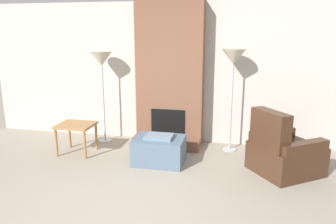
# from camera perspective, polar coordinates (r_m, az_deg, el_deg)

# --- Properties ---
(ground_plane) EXTENTS (24.00, 24.00, 0.00)m
(ground_plane) POSITION_cam_1_polar(r_m,az_deg,el_deg) (3.93, -8.22, -18.05)
(ground_plane) COLOR gray
(wall_back) EXTENTS (7.42, 0.06, 2.60)m
(wall_back) POSITION_cam_1_polar(r_m,az_deg,el_deg) (6.20, 0.70, 6.76)
(wall_back) COLOR #BCB7AD
(wall_back) RESTS_ON ground_plane
(fireplace) EXTENTS (1.22, 0.64, 2.60)m
(fireplace) POSITION_cam_1_polar(r_m,az_deg,el_deg) (6.00, 0.29, 5.74)
(fireplace) COLOR brown
(fireplace) RESTS_ON ground_plane
(ottoman) EXTENTS (0.79, 0.61, 0.46)m
(ottoman) POSITION_cam_1_polar(r_m,az_deg,el_deg) (5.30, -1.54, -6.61)
(ottoman) COLOR slate
(ottoman) RESTS_ON ground_plane
(armchair) EXTENTS (1.18, 1.17, 0.98)m
(armchair) POSITION_cam_1_polar(r_m,az_deg,el_deg) (5.18, 19.26, -6.95)
(armchair) COLOR #422819
(armchair) RESTS_ON ground_plane
(side_table) EXTENTS (0.60, 0.54, 0.52)m
(side_table) POSITION_cam_1_polar(r_m,az_deg,el_deg) (5.85, -15.72, -2.76)
(side_table) COLOR #9E7042
(side_table) RESTS_ON ground_plane
(floor_lamp_left) EXTENTS (0.40, 0.40, 1.71)m
(floor_lamp_left) POSITION_cam_1_polar(r_m,az_deg,el_deg) (6.17, -11.50, 8.53)
(floor_lamp_left) COLOR #ADADB2
(floor_lamp_left) RESTS_ON ground_plane
(floor_lamp_right) EXTENTS (0.40, 0.40, 1.78)m
(floor_lamp_right) POSITION_cam_1_polar(r_m,az_deg,el_deg) (5.66, 11.33, 8.75)
(floor_lamp_right) COLOR #ADADB2
(floor_lamp_right) RESTS_ON ground_plane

